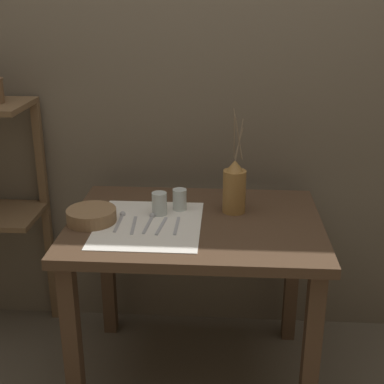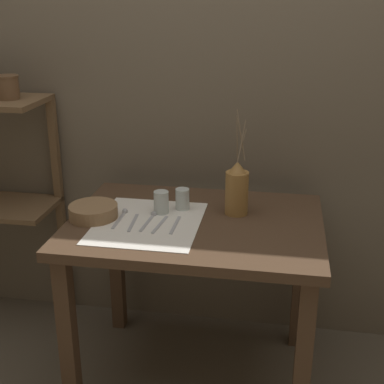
# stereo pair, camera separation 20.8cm
# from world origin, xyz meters

# --- Properties ---
(ground_plane) EXTENTS (12.00, 12.00, 0.00)m
(ground_plane) POSITION_xyz_m (0.00, 0.00, 0.00)
(ground_plane) COLOR brown
(stone_wall_back) EXTENTS (7.00, 0.06, 2.40)m
(stone_wall_back) POSITION_xyz_m (0.00, 0.48, 1.20)
(stone_wall_back) COLOR #6B5E4C
(stone_wall_back) RESTS_ON ground_plane
(wooden_table) EXTENTS (1.00, 0.74, 0.75)m
(wooden_table) POSITION_xyz_m (0.00, 0.00, 0.63)
(wooden_table) COLOR #4C3523
(wooden_table) RESTS_ON ground_plane
(linen_cloth) EXTENTS (0.41, 0.47, 0.00)m
(linen_cloth) POSITION_xyz_m (-0.18, -0.06, 0.75)
(linen_cloth) COLOR white
(linen_cloth) RESTS_ON wooden_table
(pitcher_with_flowers) EXTENTS (0.09, 0.09, 0.43)m
(pitcher_with_flowers) POSITION_xyz_m (0.15, 0.10, 0.85)
(pitcher_with_flowers) COLOR olive
(pitcher_with_flowers) RESTS_ON wooden_table
(wooden_bowl) EXTENTS (0.19, 0.19, 0.05)m
(wooden_bowl) POSITION_xyz_m (-0.41, -0.04, 0.78)
(wooden_bowl) COLOR #8E6B47
(wooden_bowl) RESTS_ON wooden_table
(glass_tumbler_near) EXTENTS (0.06, 0.06, 0.09)m
(glass_tumbler_near) POSITION_xyz_m (-0.15, 0.05, 0.80)
(glass_tumbler_near) COLOR silver
(glass_tumbler_near) RESTS_ON wooden_table
(glass_tumbler_far) EXTENTS (0.06, 0.06, 0.09)m
(glass_tumbler_far) POSITION_xyz_m (-0.07, 0.10, 0.80)
(glass_tumbler_far) COLOR silver
(glass_tumbler_far) RESTS_ON wooden_table
(spoon_inner) EXTENTS (0.02, 0.18, 0.02)m
(spoon_inner) POSITION_xyz_m (-0.30, -0.00, 0.76)
(spoon_inner) COLOR #A8A8AD
(spoon_inner) RESTS_ON wooden_table
(knife_center) EXTENTS (0.02, 0.17, 0.00)m
(knife_center) POSITION_xyz_m (-0.23, -0.07, 0.75)
(knife_center) COLOR #A8A8AD
(knife_center) RESTS_ON wooden_table
(spoon_outer) EXTENTS (0.03, 0.18, 0.02)m
(spoon_outer) POSITION_xyz_m (-0.18, -0.01, 0.76)
(spoon_outer) COLOR #A8A8AD
(spoon_outer) RESTS_ON wooden_table
(fork_inner) EXTENTS (0.03, 0.17, 0.00)m
(fork_inner) POSITION_xyz_m (-0.13, -0.07, 0.75)
(fork_inner) COLOR #A8A8AD
(fork_inner) RESTS_ON wooden_table
(fork_outer) EXTENTS (0.01, 0.17, 0.00)m
(fork_outer) POSITION_xyz_m (-0.07, -0.07, 0.75)
(fork_outer) COLOR #A8A8AD
(fork_outer) RESTS_ON wooden_table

